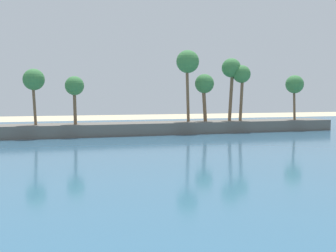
% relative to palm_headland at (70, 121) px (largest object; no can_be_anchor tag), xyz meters
% --- Properties ---
extents(sea, '(220.00, 92.78, 0.06)m').
position_rel_palm_headland_xyz_m(sea, '(-3.82, -6.35, -2.22)').
color(sea, '#33607F').
rests_on(sea, ground).
extents(palm_headland, '(92.49, 6.00, 12.82)m').
position_rel_palm_headland_xyz_m(palm_headland, '(0.00, 0.00, 0.00)').
color(palm_headland, '#605B54').
rests_on(palm_headland, ground).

